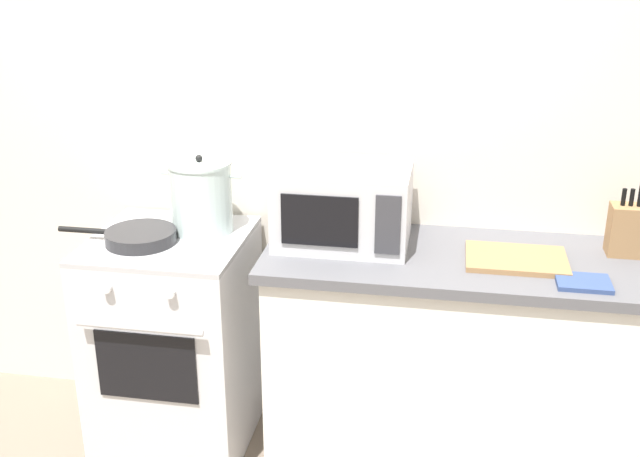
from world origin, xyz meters
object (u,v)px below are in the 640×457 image
Objects in this scene: microwave at (343,205)px; oven_mitt at (583,282)px; stove at (176,341)px; stock_pot at (201,196)px; cutting_board at (516,259)px; frying_pan at (139,236)px; knife_block at (627,229)px.

oven_mitt is at bearing -15.51° from microwave.
stove is at bearing 174.10° from oven_mitt.
stock_pot is 0.92× the size of cutting_board.
oven_mitt is at bearing -3.38° from frying_pan.
knife_block is at bearing 4.68° from stove.
frying_pan reaches higher than cutting_board.
oven_mitt reaches higher than stove.
microwave is 1.05m from knife_block.
stock_pot is 0.66× the size of microwave.
cutting_board is (1.33, 0.00, 0.47)m from stove.
microwave reaches higher than frying_pan.
stock_pot is 0.57m from microwave.
frying_pan is at bearing 176.62° from oven_mitt.
cutting_board is at bearing 0.05° from stove.
oven_mitt is at bearing -5.90° from stove.
stove is 1.84× the size of microwave.
microwave is 0.90m from oven_mitt.
oven_mitt is at bearing -121.55° from knife_block.
stock_pot is 0.71× the size of frying_pan.
cutting_board is at bearing -4.85° from stock_pot.
stove is 2.77× the size of stock_pot.
knife_block is (0.40, 0.14, 0.09)m from cutting_board.
stove is at bearing 35.25° from frying_pan.
knife_block is 0.36m from oven_mitt.
cutting_board is (1.22, -0.10, -0.13)m from stock_pot.
stove is 0.50m from frying_pan.
stove is 1.82m from knife_block.
cutting_board is at bearing -6.89° from microwave.
frying_pan is at bearing -177.42° from cutting_board.
stock_pot is at bearing 39.95° from frying_pan.
frying_pan is 1.82m from knife_block.
stock_pot reaches higher than oven_mitt.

